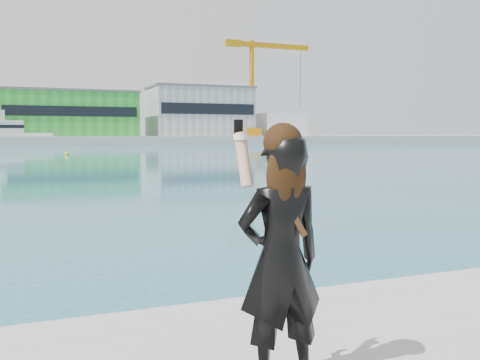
% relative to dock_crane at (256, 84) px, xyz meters
% --- Properties ---
extents(far_quay, '(320.00, 40.00, 2.00)m').
position_rel_dock_crane_xyz_m(far_quay, '(-53.20, 8.00, -14.07)').
color(far_quay, '#9E9E99').
rests_on(far_quay, ground).
extents(warehouse_green, '(30.60, 16.36, 10.50)m').
position_rel_dock_crane_xyz_m(warehouse_green, '(-45.20, 5.98, -7.81)').
color(warehouse_green, '#24902C').
rests_on(warehouse_green, far_quay).
extents(warehouse_grey_right, '(25.50, 15.35, 12.50)m').
position_rel_dock_crane_xyz_m(warehouse_grey_right, '(-13.20, 5.98, -6.80)').
color(warehouse_grey_right, gray).
rests_on(warehouse_grey_right, far_quay).
extents(ancillary_shed, '(12.00, 10.00, 6.00)m').
position_rel_dock_crane_xyz_m(ancillary_shed, '(8.80, 4.00, -10.07)').
color(ancillary_shed, silver).
rests_on(ancillary_shed, far_quay).
extents(dock_crane, '(23.00, 4.00, 24.00)m').
position_rel_dock_crane_xyz_m(dock_crane, '(0.00, 0.00, 0.00)').
color(dock_crane, '#CA800B').
rests_on(dock_crane, far_quay).
extents(flagpole_right, '(1.28, 0.16, 8.00)m').
position_rel_dock_crane_xyz_m(flagpole_right, '(-31.11, -1.00, -8.53)').
color(flagpole_right, silver).
rests_on(flagpole_right, far_quay).
extents(buoy_near, '(0.50, 0.50, 0.50)m').
position_rel_dock_crane_xyz_m(buoy_near, '(-50.80, -60.36, -15.07)').
color(buoy_near, '#D5D30B').
rests_on(buoy_near, ground).
extents(woman, '(0.61, 0.41, 1.74)m').
position_rel_dock_crane_xyz_m(woman, '(-53.99, -122.83, -13.39)').
color(woman, black).
rests_on(woman, near_quay).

